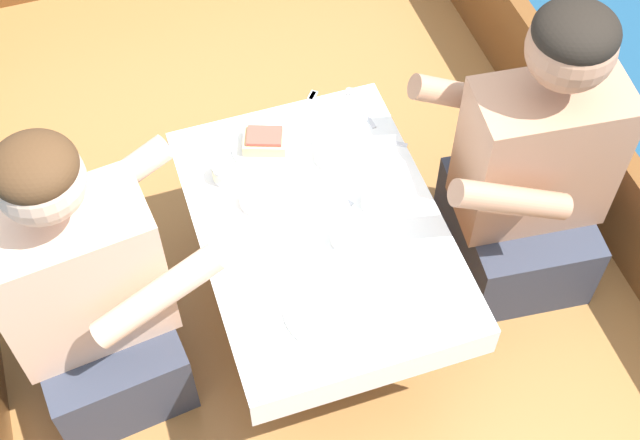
# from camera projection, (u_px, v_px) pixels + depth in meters

# --- Properties ---
(ground_plane) EXTENTS (60.00, 60.00, 0.00)m
(ground_plane) POSITION_uv_depth(u_px,v_px,m) (325.00, 377.00, 2.92)
(ground_plane) COLOR navy
(boat_deck) EXTENTS (1.96, 3.55, 0.36)m
(boat_deck) POSITION_uv_depth(u_px,v_px,m) (325.00, 352.00, 2.78)
(boat_deck) COLOR #9E6B38
(boat_deck) RESTS_ON ground_plane
(gunwale_starboard) EXTENTS (0.06, 3.55, 0.33)m
(gunwale_starboard) POSITION_uv_depth(u_px,v_px,m) (626.00, 209.00, 2.68)
(gunwale_starboard) COLOR brown
(gunwale_starboard) RESTS_ON boat_deck
(cockpit_table) EXTENTS (0.62, 0.87, 0.43)m
(cockpit_table) POSITION_uv_depth(u_px,v_px,m) (320.00, 234.00, 2.35)
(cockpit_table) COLOR #B2B2B7
(cockpit_table) RESTS_ON boat_deck
(person_port) EXTENTS (0.56, 0.49, 0.95)m
(person_port) POSITION_uv_depth(u_px,v_px,m) (89.00, 297.00, 2.24)
(person_port) COLOR #333847
(person_port) RESTS_ON boat_deck
(person_starboard) EXTENTS (0.55, 0.49, 0.98)m
(person_starboard) POSITION_uv_depth(u_px,v_px,m) (531.00, 174.00, 2.45)
(person_starboard) COLOR #333847
(person_starboard) RESTS_ON boat_deck
(plate_sandwich) EXTENTS (0.19, 0.19, 0.01)m
(plate_sandwich) POSITION_uv_depth(u_px,v_px,m) (265.00, 147.00, 2.46)
(plate_sandwich) COLOR white
(plate_sandwich) RESTS_ON cockpit_table
(plate_bread) EXTENTS (0.21, 0.21, 0.01)m
(plate_bread) POSITION_uv_depth(u_px,v_px,m) (326.00, 311.00, 2.15)
(plate_bread) COLOR white
(plate_bread) RESTS_ON cockpit_table
(sandwich) EXTENTS (0.14, 0.12, 0.05)m
(sandwich) POSITION_uv_depth(u_px,v_px,m) (265.00, 141.00, 2.44)
(sandwich) COLOR #E0BC7F
(sandwich) RESTS_ON plate_sandwich
(bowl_port_near) EXTENTS (0.13, 0.13, 0.04)m
(bowl_port_near) POSITION_uv_depth(u_px,v_px,m) (337.00, 150.00, 2.43)
(bowl_port_near) COLOR white
(bowl_port_near) RESTS_ON cockpit_table
(bowl_starboard_near) EXTENTS (0.12, 0.12, 0.04)m
(bowl_starboard_near) POSITION_uv_depth(u_px,v_px,m) (260.00, 195.00, 2.34)
(bowl_starboard_near) COLOR white
(bowl_starboard_near) RESTS_ON cockpit_table
(coffee_cup_port) EXTENTS (0.09, 0.06, 0.07)m
(coffee_cup_port) POSITION_uv_depth(u_px,v_px,m) (373.00, 196.00, 2.32)
(coffee_cup_port) COLOR white
(coffee_cup_port) RESTS_ON cockpit_table
(coffee_cup_starboard) EXTENTS (0.11, 0.08, 0.06)m
(coffee_cup_starboard) POSITION_uv_depth(u_px,v_px,m) (346.00, 233.00, 2.26)
(coffee_cup_starboard) COLOR white
(coffee_cup_starboard) RESTS_ON cockpit_table
(tin_can) EXTENTS (0.07, 0.07, 0.05)m
(tin_can) POSITION_uv_depth(u_px,v_px,m) (225.00, 173.00, 2.38)
(tin_can) COLOR silver
(tin_can) RESTS_ON cockpit_table
(utensil_spoon_port) EXTENTS (0.11, 0.14, 0.01)m
(utensil_spoon_port) POSITION_uv_depth(u_px,v_px,m) (317.00, 185.00, 2.38)
(utensil_spoon_port) COLOR silver
(utensil_spoon_port) RESTS_ON cockpit_table
(utensil_knife_starboard) EXTENTS (0.15, 0.10, 0.00)m
(utensil_knife_starboard) POSITION_uv_depth(u_px,v_px,m) (377.00, 140.00, 2.48)
(utensil_knife_starboard) COLOR silver
(utensil_knife_starboard) RESTS_ON cockpit_table
(utensil_spoon_center) EXTENTS (0.04, 0.17, 0.01)m
(utensil_spoon_center) POSITION_uv_depth(u_px,v_px,m) (357.00, 101.00, 2.56)
(utensil_spoon_center) COLOR silver
(utensil_spoon_center) RESTS_ON cockpit_table
(utensil_spoon_starboard) EXTENTS (0.15, 0.10, 0.01)m
(utensil_spoon_starboard) POSITION_uv_depth(u_px,v_px,m) (292.00, 367.00, 2.07)
(utensil_spoon_starboard) COLOR silver
(utensil_spoon_starboard) RESTS_ON cockpit_table
(utensil_fork_port) EXTENTS (0.12, 0.14, 0.00)m
(utensil_fork_port) POSITION_uv_depth(u_px,v_px,m) (306.00, 108.00, 2.55)
(utensil_fork_port) COLOR silver
(utensil_fork_port) RESTS_ON cockpit_table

